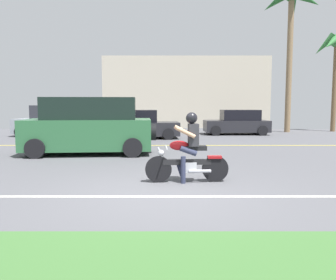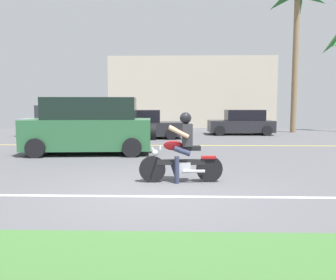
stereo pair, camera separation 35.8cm
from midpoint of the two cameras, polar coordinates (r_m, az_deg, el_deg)
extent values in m
cube|color=#545459|center=(9.80, -1.80, -4.42)|extent=(56.00, 30.00, 0.04)
cube|color=silver|center=(6.63, -2.56, -9.17)|extent=(50.40, 0.12, 0.01)
cube|color=yellow|center=(14.77, -1.28, -0.87)|extent=(50.40, 0.12, 0.01)
cylinder|color=black|center=(7.77, -3.15, -4.78)|extent=(0.59, 0.12, 0.58)
cylinder|color=black|center=(7.87, 6.14, -4.66)|extent=(0.59, 0.12, 0.58)
cylinder|color=#B7BAC1|center=(7.73, -2.44, -3.02)|extent=(0.26, 0.06, 0.51)
cube|color=black|center=(7.77, 1.53, -3.60)|extent=(1.07, 0.16, 0.12)
cube|color=#B7BAC1|center=(7.79, 1.88, -4.45)|extent=(0.32, 0.21, 0.23)
ellipsoid|color=maroon|center=(7.70, 0.24, -0.90)|extent=(0.43, 0.23, 0.21)
cube|color=black|center=(7.74, 2.97, -1.31)|extent=(0.48, 0.24, 0.10)
cube|color=maroon|center=(7.83, 6.02, -2.77)|extent=(0.32, 0.17, 0.06)
cylinder|color=#B7BAC1|center=(7.70, -1.86, -1.24)|extent=(0.07, 0.61, 0.04)
sphere|color=#B7BAC1|center=(7.71, -2.73, -2.11)|extent=(0.14, 0.14, 0.14)
cylinder|color=#B7BAC1|center=(7.71, 3.63, -5.08)|extent=(0.49, 0.09, 0.07)
cube|color=#2D2D33|center=(7.71, 2.55, 0.84)|extent=(0.23, 0.32, 0.49)
sphere|color=black|center=(7.68, 2.27, 3.60)|extent=(0.25, 0.25, 0.25)
cylinder|color=#2D334C|center=(7.83, 1.61, -1.59)|extent=(0.40, 0.15, 0.25)
cylinder|color=#2D334C|center=(7.64, 1.74, -1.77)|extent=(0.40, 0.15, 0.25)
cylinder|color=#2D334C|center=(7.65, 0.88, -4.89)|extent=(0.11, 0.11, 0.59)
cylinder|color=#2D334C|center=(7.90, 0.46, -4.80)|extent=(0.20, 0.12, 0.33)
cylinder|color=tan|center=(7.88, 1.00, 1.49)|extent=(0.45, 0.11, 0.28)
cylinder|color=tan|center=(7.49, 1.22, 1.27)|extent=(0.45, 0.11, 0.28)
cube|color=#2D663D|center=(12.53, -13.89, 0.94)|extent=(4.44, 2.22, 1.03)
cube|color=black|center=(12.48, -13.59, 5.03)|extent=(3.22, 1.87, 0.75)
cylinder|color=black|center=(13.36, -6.63, -0.25)|extent=(0.66, 0.27, 0.64)
cylinder|color=black|center=(13.81, -19.59, -0.35)|extent=(0.66, 0.27, 0.64)
cylinder|color=black|center=(11.48, -6.93, -1.24)|extent=(0.66, 0.27, 0.64)
cylinder|color=black|center=(12.01, -21.88, -1.31)|extent=(0.66, 0.27, 0.64)
cylinder|color=black|center=(12.37, -3.53, 1.27)|extent=(0.24, 0.59, 0.58)
cube|color=#8C939E|center=(20.32, -19.23, 2.17)|extent=(3.92, 1.95, 0.79)
cube|color=#2D2F36|center=(20.20, -18.70, 4.33)|extent=(2.31, 1.60, 0.73)
cylinder|color=black|center=(20.63, -14.78, 1.60)|extent=(0.57, 0.22, 0.56)
cylinder|color=black|center=(21.66, -21.67, 1.57)|extent=(0.57, 0.22, 0.56)
cylinder|color=black|center=(19.05, -16.39, 1.22)|extent=(0.57, 0.22, 0.56)
cylinder|color=black|center=(20.17, -23.72, 1.21)|extent=(0.57, 0.22, 0.56)
cube|color=#232328|center=(17.92, -5.83, 1.83)|extent=(4.33, 1.96, 0.67)
cube|color=black|center=(17.90, -6.66, 3.89)|extent=(2.55, 1.60, 0.62)
cylinder|color=black|center=(17.22, -10.96, 0.89)|extent=(0.57, 0.22, 0.56)
cylinder|color=black|center=(17.14, -0.80, 0.98)|extent=(0.57, 0.22, 0.56)
cylinder|color=black|center=(18.86, -10.38, 1.32)|extent=(0.57, 0.22, 0.56)
cylinder|color=black|center=(18.79, -1.12, 1.40)|extent=(0.57, 0.22, 0.56)
cube|color=#232328|center=(20.62, 10.26, 2.26)|extent=(3.67, 1.81, 0.66)
cube|color=black|center=(20.63, 10.89, 4.01)|extent=(2.14, 1.54, 0.61)
cylinder|color=black|center=(21.77, 13.16, 1.85)|extent=(0.56, 0.19, 0.56)
cylinder|color=black|center=(21.26, 6.32, 1.87)|extent=(0.56, 0.19, 0.56)
cylinder|color=black|center=(20.10, 14.40, 1.50)|extent=(0.56, 0.19, 0.56)
cylinder|color=black|center=(19.55, 7.01, 1.53)|extent=(0.56, 0.19, 0.56)
cylinder|color=#846B4C|center=(23.23, 18.45, 11.61)|extent=(0.35, 0.35, 8.38)
cone|color=#235B28|center=(24.83, 19.02, 20.52)|extent=(1.44, 1.98, 1.95)
cone|color=#235B28|center=(24.32, 16.70, 20.91)|extent=(2.04, 1.91, 1.55)
cylinder|color=brown|center=(24.81, 24.86, 7.85)|extent=(0.30, 0.30, 5.68)
sphere|color=#337538|center=(25.10, 25.14, 14.33)|extent=(0.77, 0.77, 0.77)
cone|color=#337538|center=(25.75, 25.06, 13.72)|extent=(1.11, 1.65, 1.33)
cone|color=#337538|center=(25.08, 23.51, 14.00)|extent=(1.55, 1.12, 1.48)
cone|color=#337538|center=(24.46, 24.40, 14.19)|extent=(1.60, 1.43, 1.19)
cube|color=beige|center=(27.68, 2.19, 7.64)|extent=(12.28, 4.00, 5.24)
camera|label=1|loc=(0.18, -90.96, -0.10)|focal=37.44mm
camera|label=2|loc=(0.18, 89.04, 0.10)|focal=37.44mm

